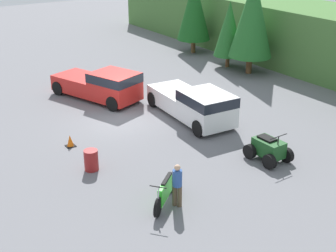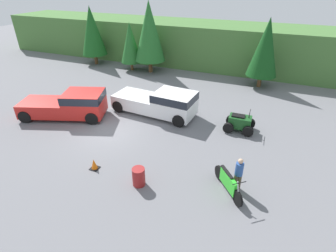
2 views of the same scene
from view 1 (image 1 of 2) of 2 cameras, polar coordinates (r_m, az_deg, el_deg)
name	(u,v)px [view 1 (image 1 of 2)]	position (r m, az deg, el deg)	size (l,w,h in m)	color
ground_plane	(119,121)	(24.07, -5.95, 0.65)	(80.00, 80.00, 0.00)	slate
hillside_backdrop	(329,41)	(33.61, 19.00, 9.76)	(44.00, 6.00, 4.10)	#477538
tree_left	(194,8)	(36.52, 3.20, 14.12)	(2.54, 2.54, 5.77)	brown
tree_mid_left	(229,29)	(32.87, 7.47, 11.68)	(2.01, 2.01, 4.58)	brown
tree_mid_right	(252,16)	(31.38, 10.25, 13.04)	(2.85, 2.85, 6.47)	brown
pickup_truck_red	(102,84)	(26.78, -8.02, 5.07)	(5.79, 3.74, 1.77)	red
pickup_truck_second	(195,103)	(23.67, 3.37, 2.80)	(5.80, 2.51, 1.77)	white
dirt_bike	(165,192)	(16.80, -0.37, -8.05)	(1.57, 1.89, 1.15)	black
quad_atv	(268,149)	(20.22, 12.14, -2.78)	(1.80, 1.29, 1.30)	black
rider_person	(177,184)	(16.49, 1.13, -7.06)	(0.47, 0.47, 1.65)	brown
traffic_cone	(70,141)	(21.55, -11.84, -1.82)	(0.42, 0.42, 0.55)	black
steel_barrel	(91,160)	(19.29, -9.35, -4.12)	(0.58, 0.58, 0.88)	maroon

